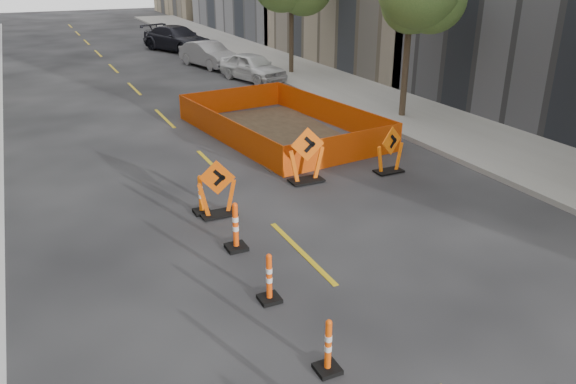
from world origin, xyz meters
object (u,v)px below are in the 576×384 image
channelizer_5 (236,226)px  chevron_sign_left (217,188)px  parked_car_near (253,67)px  parked_car_mid (208,54)px  channelizer_6 (201,194)px  chevron_sign_right (390,150)px  channelizer_4 (269,278)px  chevron_sign_center (307,155)px  channelizer_3 (328,346)px  parked_car_far (177,39)px

channelizer_5 → chevron_sign_left: size_ratio=0.76×
parked_car_near → parked_car_mid: size_ratio=0.95×
channelizer_6 → chevron_sign_right: 5.82m
parked_car_near → chevron_sign_right: bearing=-111.5°
channelizer_4 → chevron_sign_center: 5.99m
channelizer_3 → channelizer_6: bearing=90.1°
chevron_sign_center → parked_car_near: chevron_sign_center is taller
channelizer_6 → parked_car_far: 26.76m
channelizer_6 → parked_car_mid: 20.36m
chevron_sign_center → parked_car_near: (3.96, 13.78, -0.10)m
chevron_sign_left → chevron_sign_right: (5.49, 0.71, -0.02)m
channelizer_3 → chevron_sign_right: bearing=49.3°
parked_car_near → parked_car_far: bearing=78.4°
channelizer_3 → parked_car_mid: (6.42, 25.67, 0.24)m
channelizer_6 → channelizer_5: bearing=-86.8°
chevron_sign_left → parked_car_near: 16.38m
channelizer_5 → channelizer_6: bearing=93.2°
channelizer_6 → chevron_sign_center: (3.28, 0.75, 0.30)m
chevron_sign_right → parked_car_mid: 18.94m
channelizer_3 → chevron_sign_center: size_ratio=0.58×
channelizer_6 → parked_car_far: size_ratio=0.18×
channelizer_6 → chevron_sign_center: 3.37m
channelizer_5 → parked_car_near: bearing=66.8°
channelizer_6 → parked_car_near: (7.24, 14.53, 0.20)m
parked_car_near → parked_car_far: size_ratio=0.73×
chevron_sign_center → parked_car_mid: bearing=89.0°
channelizer_3 → parked_car_far: bearing=78.8°
chevron_sign_center → chevron_sign_right: chevron_sign_center is taller
channelizer_5 → channelizer_6: size_ratio=1.10×
channelizer_3 → chevron_sign_right: size_ratio=0.66×
channelizer_4 → parked_car_near: (7.27, 18.76, 0.21)m
chevron_sign_left → chevron_sign_center: (2.95, 1.07, 0.08)m
channelizer_5 → parked_car_near: parked_car_near is taller
chevron_sign_right → parked_car_mid: bearing=70.4°
parked_car_near → chevron_sign_left: bearing=-130.7°
channelizer_4 → chevron_sign_center: size_ratio=0.61×
channelizer_4 → chevron_sign_center: (3.30, 4.98, 0.31)m
parked_car_far → channelizer_5: bearing=-125.9°
channelizer_6 → parked_car_mid: (6.43, 19.32, 0.21)m
chevron_sign_right → parked_car_far: 25.60m
chevron_sign_right → channelizer_5: bearing=-173.9°
chevron_sign_right → parked_car_mid: size_ratio=0.32×
channelizer_3 → chevron_sign_center: chevron_sign_center is taller
channelizer_5 → chevron_sign_center: chevron_sign_center is taller
parked_car_near → channelizer_5: bearing=-128.9°
chevron_sign_left → chevron_sign_right: chevron_sign_left is taller
chevron_sign_center → channelizer_3: bearing=-106.1°
channelizer_3 → parked_car_near: size_ratio=0.23×
chevron_sign_center → parked_car_far: (3.13, 25.24, 0.02)m
parked_car_far → chevron_sign_right: bearing=-114.6°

